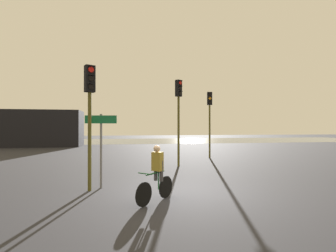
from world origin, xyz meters
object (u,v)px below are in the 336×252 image
at_px(traffic_light_far_right, 210,112).
at_px(traffic_light_near_left, 90,103).
at_px(traffic_light_center, 179,107).
at_px(cyclist, 157,173).
at_px(distant_building, 15,128).
at_px(direction_sign_post, 101,140).

distance_m(traffic_light_far_right, traffic_light_near_left, 10.92).
height_order(traffic_light_center, cyclist, traffic_light_center).
distance_m(distant_building, traffic_light_near_left, 24.38).
bearing_deg(traffic_light_near_left, cyclist, 115.64).
height_order(traffic_light_far_right, traffic_light_near_left, traffic_light_far_right).
relative_size(traffic_light_near_left, traffic_light_center, 0.89).
height_order(traffic_light_near_left, traffic_light_center, traffic_light_center).
xyz_separation_m(traffic_light_center, cyclist, (-2.04, -6.53, -2.45)).
bearing_deg(direction_sign_post, distant_building, -57.76).
bearing_deg(traffic_light_center, traffic_light_far_right, -165.80).
xyz_separation_m(traffic_light_near_left, direction_sign_post, (0.34, 0.35, -1.24)).
height_order(distant_building, traffic_light_center, traffic_light_center).
relative_size(distant_building, traffic_light_near_left, 3.30).
height_order(traffic_light_near_left, cyclist, traffic_light_near_left).
height_order(direction_sign_post, cyclist, direction_sign_post).
relative_size(direction_sign_post, cyclist, 1.60).
relative_size(distant_building, cyclist, 8.59).
distance_m(traffic_light_far_right, traffic_light_center, 4.53).
height_order(distant_building, traffic_light_near_left, traffic_light_near_left).
bearing_deg(traffic_light_far_right, distant_building, -30.47).
bearing_deg(traffic_light_far_right, traffic_light_near_left, 57.11).
bearing_deg(traffic_light_near_left, traffic_light_center, -155.92).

